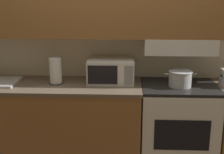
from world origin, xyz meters
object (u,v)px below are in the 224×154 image
object	(u,v)px
microwave	(111,71)
cooking_pot	(180,78)
paper_towel_roll	(56,71)
stove_range	(177,127)

from	to	relation	value
microwave	cooking_pot	bearing A→B (deg)	-10.29
microwave	paper_towel_roll	size ratio (longest dim) A/B	1.80
stove_range	paper_towel_roll	distance (m)	1.40
stove_range	cooking_pot	distance (m)	0.55
stove_range	paper_towel_roll	bearing A→B (deg)	179.56
paper_towel_roll	microwave	bearing A→B (deg)	8.35
stove_range	paper_towel_roll	size ratio (longest dim) A/B	3.48
paper_towel_roll	cooking_pot	bearing A→B (deg)	-1.98
cooking_pot	paper_towel_roll	distance (m)	1.26
stove_range	cooking_pot	bearing A→B (deg)	-92.34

